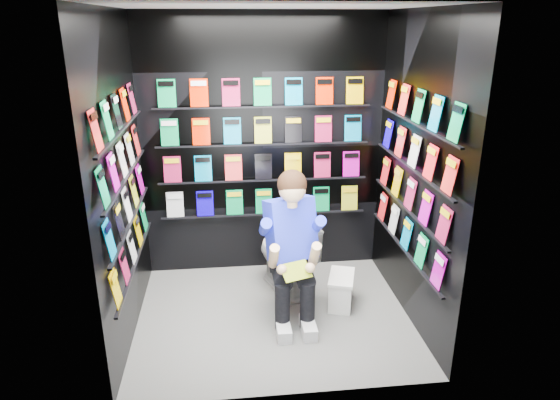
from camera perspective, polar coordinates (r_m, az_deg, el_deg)
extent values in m
plane|color=#5F5F5C|center=(4.60, -0.74, -13.14)|extent=(2.40, 2.40, 0.00)
plane|color=white|center=(3.86, -0.92, 21.30)|extent=(2.40, 2.40, 0.00)
cube|color=black|center=(5.00, -1.96, 5.92)|extent=(2.40, 0.04, 2.60)
cube|color=black|center=(3.10, 1.00, -2.93)|extent=(2.40, 0.04, 2.60)
cube|color=black|center=(4.10, -17.74, 1.85)|extent=(0.04, 2.00, 2.60)
cube|color=black|center=(4.32, 15.26, 2.97)|extent=(0.04, 2.00, 2.60)
imported|color=white|center=(4.84, 0.57, -6.31)|extent=(0.64, 0.85, 0.73)
cube|color=silver|center=(4.73, 6.98, -10.34)|extent=(0.30, 0.41, 0.27)
cube|color=silver|center=(4.65, 7.05, -8.73)|extent=(0.32, 0.43, 0.03)
cube|color=green|center=(4.10, 1.83, -8.11)|extent=(0.28, 0.21, 0.10)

